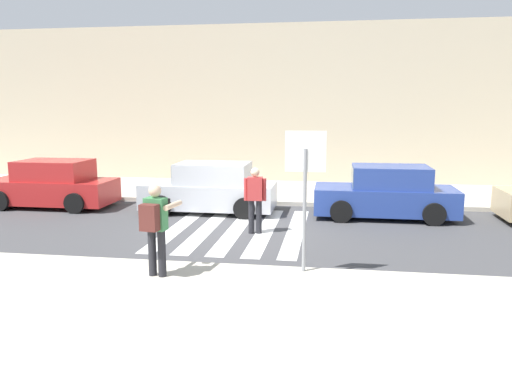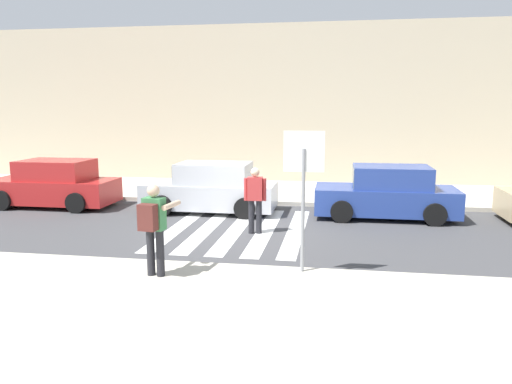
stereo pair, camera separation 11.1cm
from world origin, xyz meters
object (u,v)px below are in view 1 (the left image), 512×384
(parked_car_red, at_px, (52,185))
(photographer_with_backpack, at_px, (155,222))
(parked_car_silver, at_px, (210,189))
(pedestrian_crossing, at_px, (255,197))
(parked_car_blue, at_px, (386,194))
(stop_sign, at_px, (305,170))

(parked_car_red, bearing_deg, photographer_with_backpack, -47.54)
(parked_car_red, height_order, parked_car_silver, same)
(photographer_with_backpack, relative_size, parked_car_silver, 0.42)
(photographer_with_backpack, xyz_separation_m, pedestrian_crossing, (1.23, 3.99, -0.19))
(parked_car_blue, bearing_deg, stop_sign, -110.10)
(photographer_with_backpack, distance_m, pedestrian_crossing, 4.18)
(stop_sign, bearing_deg, photographer_with_backpack, -164.85)
(parked_car_silver, bearing_deg, parked_car_blue, -0.00)
(stop_sign, xyz_separation_m, parked_car_silver, (-3.25, 5.73, -1.37))
(stop_sign, height_order, parked_car_blue, stop_sign)
(parked_car_red, bearing_deg, parked_car_blue, 0.00)
(photographer_with_backpack, bearing_deg, pedestrian_crossing, 72.84)
(parked_car_red, height_order, parked_car_blue, same)
(stop_sign, distance_m, pedestrian_crossing, 3.74)
(photographer_with_backpack, height_order, parked_car_silver, photographer_with_backpack)
(parked_car_red, xyz_separation_m, parked_car_silver, (5.33, 0.00, 0.00))
(stop_sign, height_order, parked_car_red, stop_sign)
(pedestrian_crossing, height_order, parked_car_silver, pedestrian_crossing)
(stop_sign, bearing_deg, pedestrian_crossing, 113.99)
(stop_sign, relative_size, parked_car_silver, 0.65)
(stop_sign, distance_m, parked_car_silver, 6.73)
(stop_sign, height_order, pedestrian_crossing, stop_sign)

